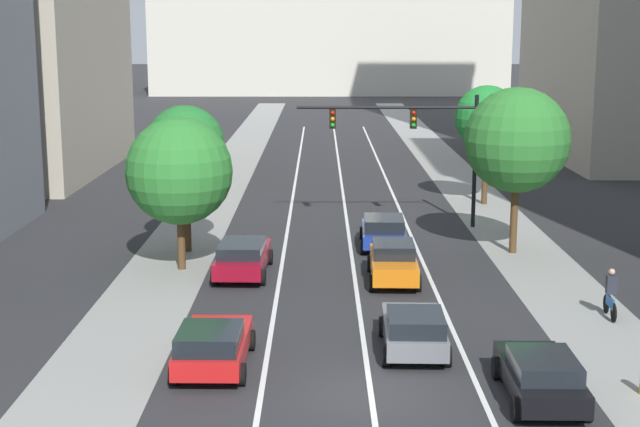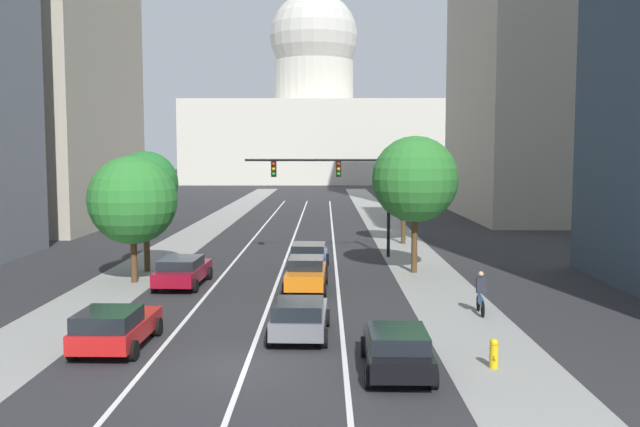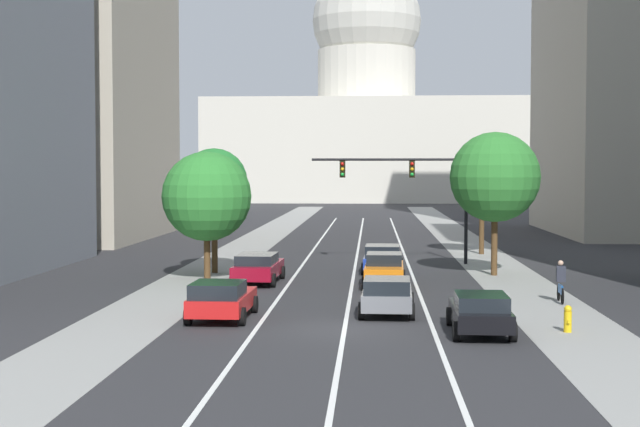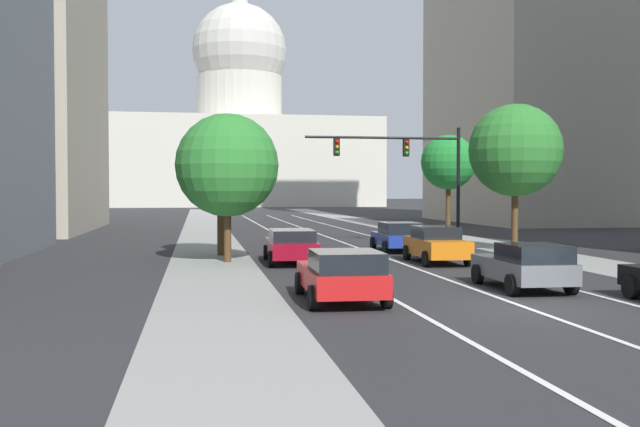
{
  "view_description": "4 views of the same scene",
  "coord_description": "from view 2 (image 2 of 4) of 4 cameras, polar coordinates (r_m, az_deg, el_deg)",
  "views": [
    {
      "loc": [
        -1.38,
        -23.92,
        9.74
      ],
      "look_at": [
        -1.48,
        20.85,
        0.83
      ],
      "focal_mm": 52.3,
      "sensor_mm": 36.0,
      "label": 1
    },
    {
      "loc": [
        2.37,
        -20.02,
        6.42
      ],
      "look_at": [
        2.01,
        27.89,
        2.12
      ],
      "focal_mm": 38.33,
      "sensor_mm": 36.0,
      "label": 2
    },
    {
      "loc": [
        0.9,
        -30.62,
        5.42
      ],
      "look_at": [
        -1.89,
        18.74,
        3.01
      ],
      "focal_mm": 51.37,
      "sensor_mm": 36.0,
      "label": 3
    },
    {
      "loc": [
        -8.31,
        -17.22,
        3.02
      ],
      "look_at": [
        -2.4,
        17.46,
        1.9
      ],
      "focal_mm": 40.37,
      "sensor_mm": 36.0,
      "label": 4
    }
  ],
  "objects": [
    {
      "name": "car_blue",
      "position": [
        37.57,
        -0.93,
        -3.52
      ],
      "size": [
        2.23,
        4.2,
        1.46
      ],
      "rotation": [
        0.0,
        0.0,
        1.54
      ],
      "color": "#1E389E",
      "rests_on": "ground"
    },
    {
      "name": "lane_stripe_center",
      "position": [
        45.53,
        -2.57,
        -2.97
      ],
      "size": [
        0.16,
        90.0,
        0.01
      ],
      "primitive_type": "cube",
      "color": "white",
      "rests_on": "ground"
    },
    {
      "name": "fire_hydrant",
      "position": [
        21.36,
        14.32,
        -11.23
      ],
      "size": [
        0.26,
        0.35,
        0.91
      ],
      "color": "yellow",
      "rests_on": "ground"
    },
    {
      "name": "capitol_building",
      "position": [
        146.1,
        -0.51,
        7.98
      ],
      "size": [
        52.83,
        26.55,
        41.19
      ],
      "color": "beige",
      "rests_on": "ground"
    },
    {
      "name": "car_black",
      "position": [
        20.38,
        6.45,
        -11.12
      ],
      "size": [
        2.04,
        4.3,
        1.36
      ],
      "rotation": [
        0.0,
        0.0,
        1.56
      ],
      "color": "black",
      "rests_on": "ground"
    },
    {
      "name": "car_orange",
      "position": [
        31.97,
        -1.16,
        -5.01
      ],
      "size": [
        2.05,
        4.34,
        1.54
      ],
      "rotation": [
        0.0,
        0.0,
        1.54
      ],
      "color": "orange",
      "rests_on": "ground"
    },
    {
      "name": "street_tree_mid_left",
      "position": [
        37.75,
        -14.37,
        2.4
      ],
      "size": [
        3.48,
        3.48,
        6.5
      ],
      "color": "#51381E",
      "rests_on": "ground"
    },
    {
      "name": "car_gray",
      "position": [
        23.89,
        -1.73,
        -8.6
      ],
      "size": [
        2.12,
        4.11,
        1.43
      ],
      "rotation": [
        0.0,
        0.0,
        1.54
      ],
      "color": "slate",
      "rests_on": "ground"
    },
    {
      "name": "lane_stripe_right",
      "position": [
        45.48,
        1.2,
        -2.98
      ],
      "size": [
        0.16,
        90.0,
        0.01
      ],
      "primitive_type": "cube",
      "color": "white",
      "rests_on": "ground"
    },
    {
      "name": "cyclist",
      "position": [
        28.0,
        13.28,
        -6.49
      ],
      "size": [
        0.37,
        1.7,
        1.72
      ],
      "rotation": [
        0.0,
        0.0,
        1.52
      ],
      "color": "black",
      "rests_on": "ground"
    },
    {
      "name": "traffic_signal_mast",
      "position": [
        41.68,
        1.87,
        2.76
      ],
      "size": [
        8.89,
        0.39,
        6.58
      ],
      "color": "black",
      "rests_on": "ground"
    },
    {
      "name": "car_crimson",
      "position": [
        33.58,
        -11.39,
        -4.68
      ],
      "size": [
        2.22,
        4.86,
        1.42
      ],
      "rotation": [
        0.0,
        0.0,
        1.54
      ],
      "color": "maroon",
      "rests_on": "ground"
    },
    {
      "name": "office_tower_far_left",
      "position": [
        66.39,
        -23.43,
        15.52
      ],
      "size": [
        15.0,
        21.74,
        37.67
      ],
      "color": "#B7AD99",
      "rests_on": "ground"
    },
    {
      "name": "ground_plane",
      "position": [
        60.41,
        -1.82,
        -0.98
      ],
      "size": [
        400.0,
        400.0,
        0.0
      ],
      "primitive_type": "plane",
      "color": "#2B2B2D"
    },
    {
      "name": "sidewalk_right",
      "position": [
        55.65,
        5.95,
        -1.52
      ],
      "size": [
        3.53,
        130.0,
        0.01
      ],
      "primitive_type": "cube",
      "color": "gray",
      "rests_on": "ground"
    },
    {
      "name": "street_tree_far_right",
      "position": [
        48.14,
        7.02,
        3.23
      ],
      "size": [
        3.59,
        3.59,
        6.68
      ],
      "color": "#51381E",
      "rests_on": "ground"
    },
    {
      "name": "sidewalk_left",
      "position": [
        56.3,
        -9.91,
        -1.49
      ],
      "size": [
        3.53,
        130.0,
        0.01
      ],
      "primitive_type": "cube",
      "color": "gray",
      "rests_on": "ground"
    },
    {
      "name": "lane_stripe_left",
      "position": [
        45.79,
        -6.3,
        -2.95
      ],
      "size": [
        0.16,
        90.0,
        0.01
      ],
      "primitive_type": "cube",
      "color": "white",
      "rests_on": "ground"
    },
    {
      "name": "street_tree_mid_right",
      "position": [
        36.49,
        7.95,
        2.85
      ],
      "size": [
        4.57,
        4.57,
        7.3
      ],
      "color": "#51381E",
      "rests_on": "ground"
    },
    {
      "name": "car_red",
      "position": [
        23.51,
        -16.75,
        -9.04
      ],
      "size": [
        2.18,
        4.28,
        1.44
      ],
      "rotation": [
        0.0,
        0.0,
        1.55
      ],
      "color": "red",
      "rests_on": "ground"
    },
    {
      "name": "street_tree_near_left",
      "position": [
        34.68,
        -15.38,
        1.08
      ],
      "size": [
        4.35,
        4.35,
        6.27
      ],
      "color": "#51381E",
      "rests_on": "ground"
    }
  ]
}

